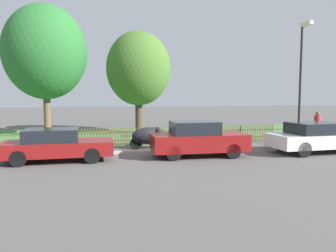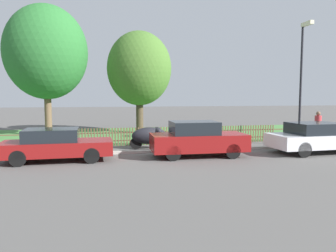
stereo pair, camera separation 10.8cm
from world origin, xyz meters
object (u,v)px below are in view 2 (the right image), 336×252
at_px(parked_car_silver_hatchback, 56,145).
at_px(tree_nearest_kerb, 46,53).
at_px(parked_car_navy_estate, 318,137).
at_px(pedestrian_near_fence, 318,125).
at_px(parked_car_black_saloon, 197,139).
at_px(street_lamp, 302,70).
at_px(covered_motorcycle, 150,136).
at_px(tree_behind_motorcycle, 139,69).

distance_m(parked_car_silver_hatchback, tree_nearest_kerb, 9.72).
height_order(parked_car_navy_estate, pedestrian_near_fence, pedestrian_near_fence).
bearing_deg(parked_car_black_saloon, street_lamp, 17.76).
bearing_deg(covered_motorcycle, street_lamp, -7.87).
height_order(covered_motorcycle, tree_behind_motorcycle, tree_behind_motorcycle).
bearing_deg(parked_car_black_saloon, pedestrian_near_fence, 19.61).
bearing_deg(covered_motorcycle, tree_nearest_kerb, 128.34).
bearing_deg(tree_behind_motorcycle, tree_nearest_kerb, -174.19).
distance_m(parked_car_black_saloon, parked_car_navy_estate, 5.47).
bearing_deg(parked_car_navy_estate, tree_behind_motorcycle, 123.77).
bearing_deg(pedestrian_near_fence, tree_nearest_kerb, 138.37).
bearing_deg(tree_behind_motorcycle, parked_car_navy_estate, -54.09).
height_order(covered_motorcycle, pedestrian_near_fence, pedestrian_near_fence).
relative_size(tree_behind_motorcycle, street_lamp, 1.13).
xyz_separation_m(parked_car_navy_estate, covered_motorcycle, (-7.08, 2.56, -0.06)).
xyz_separation_m(pedestrian_near_fence, street_lamp, (-1.50, -0.71, 2.81)).
bearing_deg(parked_car_black_saloon, parked_car_navy_estate, -0.84).
distance_m(parked_car_black_saloon, tree_nearest_kerb, 12.03).
bearing_deg(tree_nearest_kerb, covered_motorcycle, -48.57).
distance_m(covered_motorcycle, street_lamp, 8.12).
height_order(parked_car_black_saloon, tree_nearest_kerb, tree_nearest_kerb).
bearing_deg(tree_nearest_kerb, pedestrian_near_fence, -23.07).
relative_size(parked_car_black_saloon, pedestrian_near_fence, 2.34).
distance_m(parked_car_silver_hatchback, street_lamp, 11.96).
height_order(covered_motorcycle, tree_nearest_kerb, tree_nearest_kerb).
height_order(parked_car_black_saloon, parked_car_navy_estate, parked_car_black_saloon).
distance_m(parked_car_black_saloon, street_lamp, 6.81).
height_order(parked_car_silver_hatchback, tree_nearest_kerb, tree_nearest_kerb).
distance_m(covered_motorcycle, tree_nearest_kerb, 9.48).
bearing_deg(covered_motorcycle, parked_car_silver_hatchback, -153.87).
xyz_separation_m(covered_motorcycle, pedestrian_near_fence, (8.97, 0.08, 0.32)).
xyz_separation_m(parked_car_silver_hatchback, parked_car_black_saloon, (5.59, -0.14, 0.09)).
relative_size(parked_car_black_saloon, parked_car_navy_estate, 0.88).
bearing_deg(street_lamp, parked_car_black_saloon, -163.47).
height_order(parked_car_navy_estate, tree_behind_motorcycle, tree_behind_motorcycle).
relative_size(parked_car_silver_hatchback, parked_car_black_saloon, 1.05).
xyz_separation_m(tree_nearest_kerb, pedestrian_near_fence, (14.48, -6.17, -4.19)).
relative_size(parked_car_silver_hatchback, tree_nearest_kerb, 0.52).
height_order(parked_car_silver_hatchback, parked_car_black_saloon, parked_car_black_saloon).
distance_m(parked_car_silver_hatchback, pedestrian_near_fence, 13.14).
xyz_separation_m(parked_car_navy_estate, street_lamp, (0.38, 1.93, 3.07)).
distance_m(parked_car_silver_hatchback, parked_car_black_saloon, 5.60).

